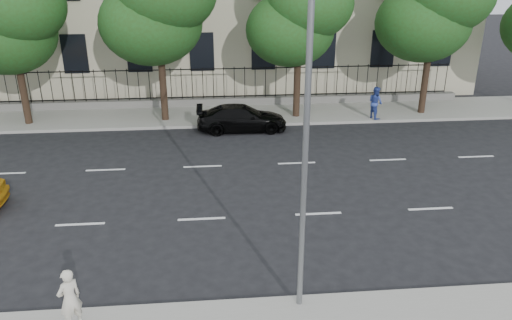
# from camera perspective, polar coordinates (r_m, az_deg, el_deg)

# --- Properties ---
(ground) EXTENTS (120.00, 120.00, 0.00)m
(ground) POSITION_cam_1_polar(r_m,az_deg,el_deg) (14.90, -6.33, -11.41)
(ground) COLOR black
(ground) RESTS_ON ground
(far_sidewalk) EXTENTS (60.00, 4.00, 0.15)m
(far_sidewalk) POSITION_cam_1_polar(r_m,az_deg,el_deg) (27.62, -6.01, 5.13)
(far_sidewalk) COLOR gray
(far_sidewalk) RESTS_ON ground
(lane_markings) EXTENTS (49.60, 4.62, 0.01)m
(lane_markings) POSITION_cam_1_polar(r_m,az_deg,el_deg) (19.02, -6.17, -3.40)
(lane_markings) COLOR silver
(lane_markings) RESTS_ON ground
(iron_fence) EXTENTS (30.00, 0.50, 2.20)m
(iron_fence) POSITION_cam_1_polar(r_m,az_deg,el_deg) (29.09, -6.04, 7.20)
(iron_fence) COLOR slate
(iron_fence) RESTS_ON far_sidewalk
(street_light) EXTENTS (0.25, 3.32, 8.05)m
(street_light) POSITION_cam_1_polar(r_m,az_deg,el_deg) (11.24, 5.34, 6.23)
(street_light) COLOR slate
(street_light) RESTS_ON near_sidewalk
(tree_b) EXTENTS (5.53, 5.12, 8.97)m
(tree_b) POSITION_cam_1_polar(r_m,az_deg,el_deg) (27.52, -26.26, 15.25)
(tree_b) COLOR #382619
(tree_b) RESTS_ON far_sidewalk
(tree_d) EXTENTS (5.34, 4.94, 8.84)m
(tree_d) POSITION_cam_1_polar(r_m,az_deg,el_deg) (26.24, 5.01, 17.11)
(tree_d) COLOR #382619
(tree_d) RESTS_ON far_sidewalk
(black_sedan) EXTENTS (4.49, 1.84, 1.30)m
(black_sedan) POSITION_cam_1_polar(r_m,az_deg,el_deg) (25.10, -1.65, 4.83)
(black_sedan) COLOR black
(black_sedan) RESTS_ON ground
(woman_near) EXTENTS (0.67, 0.66, 1.56)m
(woman_near) POSITION_cam_1_polar(r_m,az_deg,el_deg) (12.66, -20.52, -14.64)
(woman_near) COLOR beige
(woman_near) RESTS_ON near_sidewalk
(pedestrian_far) EXTENTS (0.90, 1.01, 1.71)m
(pedestrian_far) POSITION_cam_1_polar(r_m,az_deg,el_deg) (27.21, 13.50, 6.40)
(pedestrian_far) COLOR #31469B
(pedestrian_far) RESTS_ON far_sidewalk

